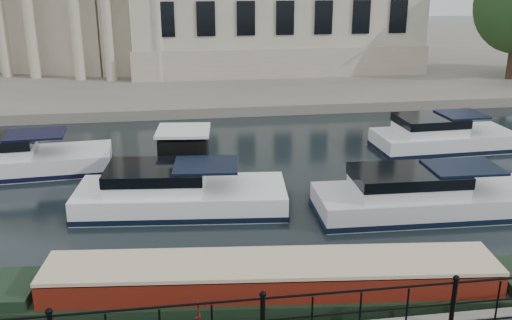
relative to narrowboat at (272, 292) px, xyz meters
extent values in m
plane|color=black|center=(-0.56, 0.10, -0.37)|extent=(160.00, 160.00, 0.00)
cube|color=#6B665B|center=(-0.56, 39.10, -0.09)|extent=(120.00, 42.00, 0.55)
sphere|color=black|center=(-4.56, -2.15, 1.33)|extent=(0.14, 0.14, 0.14)
sphere|color=black|center=(-0.56, -2.15, 1.33)|extent=(0.14, 0.14, 0.14)
cylinder|color=black|center=(3.44, -2.15, 0.73)|extent=(0.10, 0.10, 1.10)
sphere|color=black|center=(3.44, -2.15, 1.33)|extent=(0.14, 0.14, 0.14)
cylinder|color=black|center=(-0.56, -2.15, 1.23)|extent=(24.00, 0.05, 0.05)
cube|color=#9E937F|center=(5.44, 33.10, 1.18)|extent=(20.30, 14.30, 2.00)
cylinder|color=#ADA38C|center=(-2.85, 26.26, 5.08)|extent=(0.70, 0.70, 9.80)
cylinder|color=#ADA38C|center=(-6.05, 26.97, 5.08)|extent=(0.70, 0.70, 9.80)
cylinder|color=#ADA38C|center=(-8.15, 27.57, 5.08)|extent=(0.70, 0.70, 9.80)
cylinder|color=#ADA38C|center=(-11.25, 28.66, 5.08)|extent=(0.70, 0.70, 9.80)
cube|color=black|center=(0.00, 0.00, -0.27)|extent=(13.39, 3.12, 0.80)
cube|color=#62180E|center=(0.00, 0.00, 0.38)|extent=(10.72, 2.59, 0.62)
cube|color=beige|center=(0.00, 0.00, 0.78)|extent=(10.73, 2.64, 0.09)
cube|color=#6B665B|center=(-1.79, 8.56, -0.32)|extent=(2.83, 2.44, 0.22)
cube|color=black|center=(-1.79, 8.56, 0.73)|extent=(1.92, 1.92, 1.57)
cube|color=white|center=(-1.79, 8.56, 1.68)|extent=(2.11, 2.11, 0.10)
cube|color=white|center=(-1.97, 6.13, -0.17)|extent=(7.14, 3.28, 1.20)
cube|color=black|center=(-1.97, 6.13, -0.25)|extent=(7.21, 3.31, 0.18)
cube|color=white|center=(-2.80, 6.21, 0.68)|extent=(3.31, 2.44, 0.90)
cube|color=black|center=(-1.15, 6.05, 1.18)|extent=(2.24, 2.02, 0.08)
cube|color=silver|center=(6.20, 4.62, -0.17)|extent=(7.76, 2.66, 1.20)
cube|color=black|center=(6.20, 4.62, -0.25)|extent=(7.84, 2.69, 0.18)
cube|color=silver|center=(5.28, 4.65, 0.68)|extent=(3.52, 2.10, 0.90)
cube|color=black|center=(7.12, 4.60, 1.18)|extent=(2.36, 1.78, 0.08)
cube|color=silver|center=(-8.36, 10.62, -0.17)|extent=(7.50, 2.96, 1.20)
cube|color=black|center=(-8.36, 10.62, -0.25)|extent=(7.58, 2.99, 0.18)
cube|color=black|center=(-7.48, 10.69, 1.18)|extent=(2.32, 1.86, 0.08)
cube|color=silver|center=(9.74, 11.15, -0.17)|extent=(6.20, 2.75, 1.20)
cube|color=black|center=(9.74, 11.15, -0.25)|extent=(6.26, 2.78, 0.18)
cube|color=silver|center=(9.01, 11.12, 0.68)|extent=(2.83, 2.16, 0.90)
cube|color=black|center=(10.47, 11.18, 1.18)|extent=(1.90, 1.83, 0.08)
cylinder|color=black|center=(20.40, 23.63, 1.48)|extent=(0.44, 0.44, 2.60)
camera|label=1|loc=(-2.11, -11.66, 7.36)|focal=40.00mm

